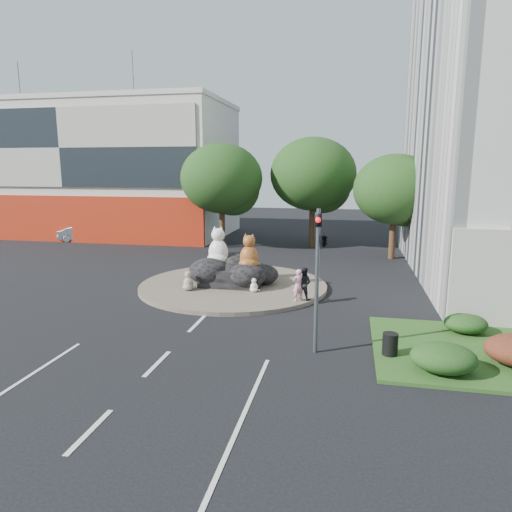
{
  "coord_description": "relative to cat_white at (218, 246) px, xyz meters",
  "views": [
    {
      "loc": [
        6.01,
        -13.06,
        6.3
      ],
      "look_at": [
        1.49,
        8.81,
        2.0
      ],
      "focal_mm": 32.0,
      "sensor_mm": 36.0,
      "label": 1
    }
  ],
  "objects": [
    {
      "name": "litter_bin",
      "position": [
        8.41,
        -8.32,
        -1.68
      ],
      "size": [
        0.63,
        0.63,
        0.75
      ],
      "primitive_type": "cylinder",
      "rotation": [
        0.0,
        0.0,
        -0.25
      ],
      "color": "black",
      "rests_on": "grass_verge"
    },
    {
      "name": "parked_car",
      "position": [
        -15.92,
        12.29,
        -1.5
      ],
      "size": [
        4.3,
        2.37,
        1.34
      ],
      "primitive_type": "imported",
      "rotation": [
        0.0,
        0.0,
        1.82
      ],
      "color": "#AEB0B6",
      "rests_on": "ground"
    },
    {
      "name": "cat_white",
      "position": [
        0.0,
        0.0,
        0.0
      ],
      "size": [
        1.57,
        1.46,
        2.15
      ],
      "primitive_type": null,
      "rotation": [
        0.0,
        0.0,
        -0.32
      ],
      "color": "white",
      "rests_on": "rock_plinth"
    },
    {
      "name": "rock_plinth",
      "position": [
        0.91,
        -0.35,
        -1.52
      ],
      "size": [
        3.2,
        2.6,
        0.9
      ],
      "primitive_type": null,
      "color": "black",
      "rests_on": "roundabout_island"
    },
    {
      "name": "tree_right",
      "position": [
        9.98,
        9.71,
        2.46
      ],
      "size": [
        5.7,
        5.7,
        7.3
      ],
      "color": "#382314",
      "rests_on": "ground"
    },
    {
      "name": "hedge_back_green",
      "position": [
        11.41,
        -5.55,
        -1.69
      ],
      "size": [
        1.6,
        1.28,
        0.72
      ],
      "primitive_type": "ellipsoid",
      "color": "#133C17",
      "rests_on": "grass_verge"
    },
    {
      "name": "ground",
      "position": [
        0.91,
        -10.35,
        -2.17
      ],
      "size": [
        120.0,
        120.0,
        0.0
      ],
      "primitive_type": "plane",
      "color": "black",
      "rests_on": "ground"
    },
    {
      "name": "pedestrian_dark",
      "position": [
        4.91,
        -2.57,
        -1.19
      ],
      "size": [
        0.91,
        0.81,
        1.56
      ],
      "primitive_type": "imported",
      "rotation": [
        0.0,
        0.0,
        2.81
      ],
      "color": "black",
      "rests_on": "roundabout_island"
    },
    {
      "name": "cat_tabby",
      "position": [
        1.86,
        -0.65,
        -0.12
      ],
      "size": [
        1.17,
        1.02,
        1.9
      ],
      "primitive_type": null,
      "rotation": [
        0.0,
        0.0,
        -0.03
      ],
      "color": "#A66322",
      "rests_on": "rock_plinth"
    },
    {
      "name": "tree_left",
      "position": [
        -3.02,
        11.71,
        3.08
      ],
      "size": [
        6.46,
        6.46,
        8.27
      ],
      "color": "#382314",
      "rests_on": "ground"
    },
    {
      "name": "kitten_calico",
      "position": [
        -1.0,
        -2.08,
        -1.46
      ],
      "size": [
        0.73,
        0.66,
        1.03
      ],
      "primitive_type": null,
      "rotation": [
        0.0,
        0.0,
        -0.24
      ],
      "color": "beige",
      "rests_on": "roundabout_island"
    },
    {
      "name": "traffic_light",
      "position": [
        6.01,
        -8.36,
        1.45
      ],
      "size": [
        0.44,
        1.24,
        5.0
      ],
      "color": "#595B60",
      "rests_on": "ground"
    },
    {
      "name": "pedestrian_pink",
      "position": [
        4.68,
        -2.88,
        -1.22
      ],
      "size": [
        0.66,
        0.63,
        1.51
      ],
      "primitive_type": "imported",
      "rotation": [
        0.0,
        0.0,
        3.82
      ],
      "color": "pink",
      "rests_on": "roundabout_island"
    },
    {
      "name": "shophouse_block",
      "position": [
        -17.09,
        17.56,
        4.01
      ],
      "size": [
        25.2,
        12.3,
        17.4
      ],
      "color": "beige",
      "rests_on": "ground"
    },
    {
      "name": "roundabout_island",
      "position": [
        0.91,
        -0.35,
        -2.07
      ],
      "size": [
        10.0,
        10.0,
        0.2
      ],
      "primitive_type": "cylinder",
      "color": "brown",
      "rests_on": "ground"
    },
    {
      "name": "kitten_white",
      "position": [
        2.34,
        -1.75,
        -1.6
      ],
      "size": [
        0.59,
        0.6,
        0.75
      ],
      "primitive_type": null,
      "rotation": [
        0.0,
        0.0,
        0.89
      ],
      "color": "white",
      "rests_on": "roundabout_island"
    },
    {
      "name": "tree_mid",
      "position": [
        3.98,
        13.71,
        3.38
      ],
      "size": [
        6.84,
        6.84,
        8.76
      ],
      "color": "#382314",
      "rests_on": "ground"
    },
    {
      "name": "hedge_near_green",
      "position": [
        9.91,
        -9.35,
        -1.6
      ],
      "size": [
        2.0,
        1.6,
        0.9
      ],
      "primitive_type": "ellipsoid",
      "color": "#133C17",
      "rests_on": "grass_verge"
    }
  ]
}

